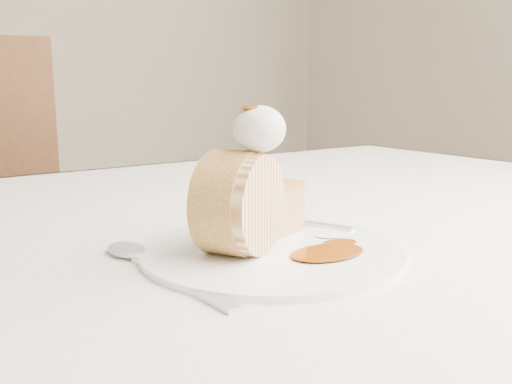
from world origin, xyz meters
TOP-DOWN VIEW (x-y plane):
  - table at (0.00, 0.20)m, footprint 1.40×0.90m
  - plate at (-0.05, 0.05)m, footprint 0.30×0.30m
  - roulade_slice at (-0.08, 0.06)m, footprint 0.10×0.09m
  - cake_chunk at (-0.02, 0.10)m, footprint 0.07×0.06m
  - whipped_cream at (-0.07, 0.05)m, footprint 0.05×0.05m
  - caramel_drizzle at (-0.07, 0.05)m, footprint 0.02×0.02m
  - caramel_pool at (-0.02, 0.01)m, footprint 0.09×0.07m
  - fork at (0.03, 0.10)m, footprint 0.07×0.14m
  - spoon at (-0.16, 0.03)m, footprint 0.04×0.18m

SIDE VIEW (x-z plane):
  - table at x=0.00m, z-range 0.29..1.04m
  - spoon at x=-0.16m, z-range 0.75..0.75m
  - plate at x=-0.05m, z-range 0.75..0.76m
  - fork at x=0.03m, z-range 0.76..0.76m
  - caramel_pool at x=-0.02m, z-range 0.76..0.76m
  - cake_chunk at x=-0.02m, z-range 0.76..0.80m
  - roulade_slice at x=-0.08m, z-range 0.76..0.84m
  - whipped_cream at x=-0.07m, z-range 0.84..0.88m
  - caramel_drizzle at x=-0.07m, z-range 0.88..0.89m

